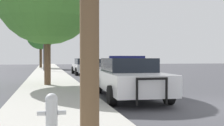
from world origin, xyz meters
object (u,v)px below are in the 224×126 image
object	(u,v)px
traffic_light	(57,35)
police_car	(128,77)
tree_sidewalk_far	(41,36)
car_background_oncoming	(102,64)
car_background_midblock	(84,66)
fire_hydrant	(52,111)

from	to	relation	value
traffic_light	police_car	bearing A→B (deg)	-84.89
police_car	tree_sidewalk_far	xyz separation A→B (m)	(-3.71, 29.27, 3.71)
police_car	car_background_oncoming	size ratio (longest dim) A/B	1.12
traffic_light	car_background_midblock	world-z (taller)	traffic_light
car_background_oncoming	car_background_midblock	bearing A→B (deg)	75.09
traffic_light	tree_sidewalk_far	xyz separation A→B (m)	(-1.89, 8.84, 0.58)
tree_sidewalk_far	traffic_light	bearing A→B (deg)	-77.93
police_car	car_background_midblock	size ratio (longest dim) A/B	1.18
fire_hydrant	car_background_midblock	xyz separation A→B (m)	(3.21, 19.44, 0.25)
fire_hydrant	car_background_midblock	distance (m)	19.71
traffic_light	car_background_oncoming	size ratio (longest dim) A/B	1.13
car_background_midblock	tree_sidewalk_far	distance (m)	15.52
car_background_oncoming	traffic_light	bearing A→B (deg)	46.73
fire_hydrant	tree_sidewalk_far	size ratio (longest dim) A/B	0.11
fire_hydrant	traffic_light	distance (m)	25.37
traffic_light	tree_sidewalk_far	size ratio (longest dim) A/B	0.86
fire_hydrant	car_background_midblock	size ratio (longest dim) A/B	0.16
police_car	traffic_light	world-z (taller)	traffic_light
police_car	car_background_midblock	xyz separation A→B (m)	(0.29, 14.75, -0.03)
traffic_light	fire_hydrant	bearing A→B (deg)	-92.49
police_car	car_background_oncoming	bearing A→B (deg)	-96.21
fire_hydrant	traffic_light	bearing A→B (deg)	87.51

